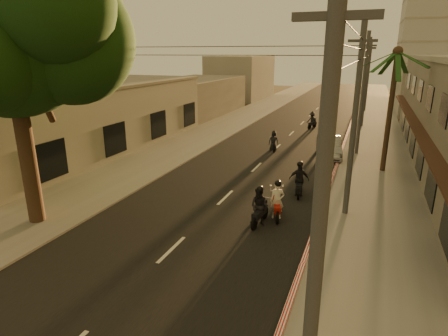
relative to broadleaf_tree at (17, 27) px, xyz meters
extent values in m
plane|color=#383023|center=(6.61, -2.14, -8.48)|extent=(160.00, 160.00, 0.00)
cube|color=black|center=(6.61, 17.86, -8.47)|extent=(10.00, 140.00, 0.02)
cube|color=slate|center=(14.11, 17.86, -8.42)|extent=(5.00, 140.00, 0.12)
cube|color=slate|center=(-0.89, 17.86, -8.42)|extent=(5.00, 140.00, 0.12)
cube|color=#B21316|center=(11.71, 12.86, -8.38)|extent=(0.20, 60.00, 0.20)
cube|color=#3E2419|center=(16.31, 15.86, -5.38)|extent=(0.80, 34.00, 0.12)
cube|color=#A39D93|center=(-7.39, 11.86, -5.98)|extent=(8.00, 24.00, 5.00)
cube|color=gray|center=(-7.39, 11.86, -3.38)|extent=(8.20, 24.20, 0.20)
cylinder|color=black|center=(-0.39, -0.14, -5.48)|extent=(0.70, 0.70, 6.00)
cylinder|color=black|center=(0.41, 0.26, -2.48)|extent=(1.22, 2.17, 3.04)
sphere|color=black|center=(-0.39, -0.14, 0.02)|extent=(7.20, 7.20, 7.20)
sphere|color=black|center=(1.81, 0.86, -0.48)|extent=(5.20, 5.20, 5.20)
sphere|color=black|center=(2.61, -0.64, 0.72)|extent=(4.40, 4.40, 4.40)
sphere|color=black|center=(0.81, 2.26, 1.12)|extent=(4.40, 4.40, 4.40)
cylinder|color=black|center=(14.61, 13.86, -4.68)|extent=(0.32, 0.32, 7.60)
sphere|color=black|center=(14.61, 13.86, -0.88)|extent=(0.60, 0.60, 0.60)
cylinder|color=#38383A|center=(12.81, -6.14, -3.98)|extent=(0.26, 0.26, 9.00)
cube|color=#38383A|center=(12.81, -6.14, -0.48)|extent=(1.20, 0.12, 0.12)
cylinder|color=#38383A|center=(12.81, 5.86, -3.98)|extent=(0.26, 0.26, 9.00)
cube|color=#38383A|center=(12.81, 5.86, -0.48)|extent=(1.20, 0.12, 0.12)
cylinder|color=#38383A|center=(12.81, 17.86, -3.98)|extent=(0.26, 0.26, 9.00)
cube|color=#38383A|center=(12.81, 17.86, -0.48)|extent=(1.20, 0.12, 0.12)
cylinder|color=#38383A|center=(12.81, 29.86, -3.98)|extent=(0.26, 0.26, 9.00)
cube|color=#38383A|center=(12.81, 29.86, -0.48)|extent=(1.20, 0.12, 0.12)
cylinder|color=#38383A|center=(12.81, 41.86, -3.98)|extent=(0.26, 0.26, 9.00)
cube|color=#38383A|center=(12.81, 41.86, -0.48)|extent=(1.20, 0.12, 0.12)
cube|color=#A39D93|center=(20.61, 42.86, -5.48)|extent=(8.00, 14.00, 6.00)
cube|color=#A39D93|center=(-7.39, 31.86, -6.28)|extent=(8.00, 14.00, 4.40)
cube|color=#A39D93|center=(-7.39, 49.86, -4.98)|extent=(8.00, 14.00, 7.00)
cylinder|color=black|center=(9.59, 5.03, -8.18)|extent=(0.27, 0.60, 0.60)
cylinder|color=black|center=(9.98, 3.76, -8.18)|extent=(0.27, 0.60, 0.60)
cube|color=#A7150C|center=(9.81, 4.32, -7.89)|extent=(0.63, 1.21, 0.32)
cube|color=#A7150C|center=(9.65, 4.83, -7.73)|extent=(0.34, 0.19, 0.64)
cylinder|color=silver|center=(9.62, 4.95, -7.36)|extent=(0.57, 0.21, 0.04)
imported|color=silver|center=(9.81, 4.32, -7.58)|extent=(0.89, 0.79, 1.79)
sphere|color=black|center=(9.81, 4.32, -6.73)|extent=(0.32, 0.32, 0.32)
sphere|color=silver|center=(9.34, 4.84, -7.09)|extent=(0.13, 0.13, 0.13)
sphere|color=silver|center=(9.91, 5.02, -7.09)|extent=(0.13, 0.13, 0.13)
cylinder|color=black|center=(9.31, 4.05, -8.18)|extent=(0.16, 0.60, 0.59)
cylinder|color=black|center=(9.17, 2.74, -8.18)|extent=(0.16, 0.60, 0.59)
cube|color=black|center=(9.23, 3.31, -7.89)|extent=(0.41, 1.19, 0.32)
cube|color=black|center=(9.28, 3.84, -7.73)|extent=(0.33, 0.14, 0.64)
cylinder|color=silver|center=(9.30, 3.97, -7.36)|extent=(0.58, 0.10, 0.04)
imported|color=black|center=(9.23, 3.31, -7.59)|extent=(1.00, 0.84, 1.78)
sphere|color=black|center=(9.23, 3.31, -6.75)|extent=(0.32, 0.32, 0.32)
cylinder|color=black|center=(10.10, 8.39, -8.17)|extent=(0.21, 0.62, 0.61)
cylinder|color=black|center=(10.33, 7.04, -8.17)|extent=(0.21, 0.62, 0.61)
cube|color=black|center=(10.23, 7.63, -7.87)|extent=(0.51, 1.24, 0.33)
cube|color=black|center=(10.13, 8.17, -7.71)|extent=(0.34, 0.16, 0.66)
cylinder|color=silver|center=(10.11, 8.30, -7.32)|extent=(0.60, 0.14, 0.04)
imported|color=black|center=(10.23, 7.63, -7.55)|extent=(1.23, 0.82, 1.84)
sphere|color=black|center=(10.23, 7.63, -6.68)|extent=(0.33, 0.33, 0.33)
cylinder|color=black|center=(6.35, 17.26, -8.21)|extent=(0.27, 0.52, 0.52)
cylinder|color=black|center=(6.75, 16.16, -8.21)|extent=(0.27, 0.52, 0.52)
cube|color=black|center=(6.57, 16.65, -7.96)|extent=(0.60, 1.06, 0.28)
cube|color=black|center=(6.41, 17.09, -7.82)|extent=(0.30, 0.18, 0.56)
cylinder|color=silver|center=(6.38, 17.19, -7.49)|extent=(0.50, 0.21, 0.04)
imported|color=black|center=(6.57, 16.65, -7.69)|extent=(1.09, 0.99, 1.57)
sphere|color=black|center=(6.57, 16.65, -6.95)|extent=(0.28, 0.28, 0.28)
cylinder|color=black|center=(8.27, 27.63, -8.19)|extent=(0.26, 0.57, 0.57)
cylinder|color=black|center=(7.89, 26.42, -8.19)|extent=(0.26, 0.57, 0.57)
cube|color=black|center=(8.06, 26.95, -7.92)|extent=(0.60, 1.15, 0.30)
cube|color=black|center=(8.21, 27.44, -7.77)|extent=(0.32, 0.19, 0.61)
cylinder|color=silver|center=(8.24, 27.55, -7.41)|extent=(0.54, 0.20, 0.04)
imported|color=black|center=(8.06, 26.95, -7.62)|extent=(1.45, 1.25, 1.70)
sphere|color=black|center=(8.06, 26.95, -6.82)|extent=(0.30, 0.30, 0.30)
imported|color=#979A9F|center=(10.84, 16.49, -7.71)|extent=(3.29, 5.25, 1.54)
camera|label=1|loc=(13.35, -11.77, -0.95)|focal=30.00mm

